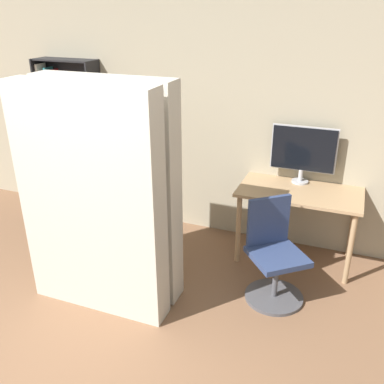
# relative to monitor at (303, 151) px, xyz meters

# --- Properties ---
(wall_back) EXTENTS (8.00, 0.06, 2.70)m
(wall_back) POSITION_rel_monitor_xyz_m (-1.42, 0.13, 0.25)
(wall_back) COLOR tan
(wall_back) RESTS_ON ground
(desk) EXTENTS (1.18, 0.64, 0.77)m
(desk) POSITION_rel_monitor_xyz_m (0.03, -0.22, -0.45)
(desk) COLOR tan
(desk) RESTS_ON ground
(monitor) EXTENTS (0.64, 0.17, 0.58)m
(monitor) POSITION_rel_monitor_xyz_m (0.00, 0.00, 0.00)
(monitor) COLOR #B7B7BC
(monitor) RESTS_ON desk
(office_chair) EXTENTS (0.62, 0.62, 0.91)m
(office_chair) POSITION_rel_monitor_xyz_m (-0.05, -0.91, -0.74)
(office_chair) COLOR #4C4C51
(office_chair) RESTS_ON ground
(bookshelf) EXTENTS (0.75, 0.28, 1.87)m
(bookshelf) POSITION_rel_monitor_xyz_m (-2.80, -0.00, -0.21)
(bookshelf) COLOR black
(bookshelf) RESTS_ON ground
(mattress_near) EXTENTS (1.23, 0.26, 1.93)m
(mattress_near) POSITION_rel_monitor_xyz_m (-1.43, -1.58, -0.14)
(mattress_near) COLOR beige
(mattress_near) RESTS_ON ground
(mattress_far) EXTENTS (1.23, 0.25, 1.93)m
(mattress_far) POSITION_rel_monitor_xyz_m (-1.43, -1.28, -0.14)
(mattress_far) COLOR beige
(mattress_far) RESTS_ON ground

